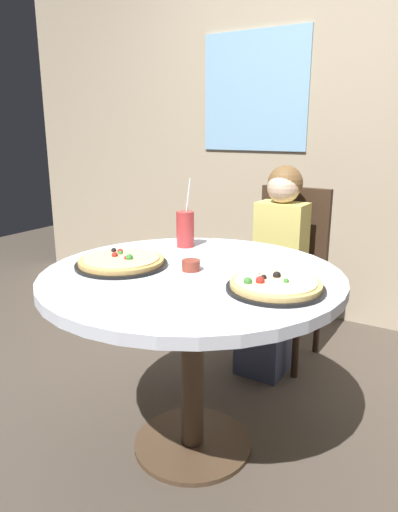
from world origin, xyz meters
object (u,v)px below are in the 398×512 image
chair_wooden (287,264)px  diner_child (274,280)px  soda_cup (185,229)px  pizza_veggie (275,286)px  pizza_cheese (121,262)px  dining_table (192,299)px  sauce_bowl (191,265)px

chair_wooden → diner_child: 0.19m
soda_cup → pizza_veggie: bearing=-31.0°
chair_wooden → diner_child: bearing=-91.1°
pizza_veggie → pizza_cheese: size_ratio=0.92×
dining_table → soda_cup: (-0.23, 0.31, 0.19)m
sauce_bowl → dining_table: bearing=-46.7°
chair_wooden → diner_child: diner_child is taller
sauce_bowl → chair_wooden: bearing=89.1°
dining_table → soda_cup: 0.43m
diner_child → pizza_veggie: size_ratio=3.30×
diner_child → sauce_bowl: size_ratio=15.46×
pizza_cheese → dining_table: bearing=15.0°
soda_cup → dining_table: bearing=-53.6°
dining_table → sauce_bowl: sauce_bowl is taller
chair_wooden → soda_cup: soda_cup is taller
pizza_veggie → sauce_bowl: pizza_veggie is taller
pizza_cheese → diner_child: bearing=73.0°
sauce_bowl → pizza_veggie: bearing=-7.1°
chair_wooden → pizza_veggie: size_ratio=2.90×
pizza_cheese → pizza_veggie: bearing=4.1°
pizza_cheese → soda_cup: 0.40m
pizza_cheese → soda_cup: soda_cup is taller
pizza_veggie → soda_cup: soda_cup is taller
dining_table → sauce_bowl: 0.13m
pizza_veggie → dining_table: bearing=175.0°
dining_table → diner_child: (-0.00, 0.83, -0.16)m
chair_wooden → soda_cup: (-0.23, -0.69, 0.30)m
pizza_veggie → soda_cup: bearing=149.0°
dining_table → chair_wooden: (0.00, 1.01, -0.11)m
chair_wooden → diner_child: size_ratio=0.88×
dining_table → pizza_cheese: 0.31m
chair_wooden → soda_cup: size_ratio=3.09×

